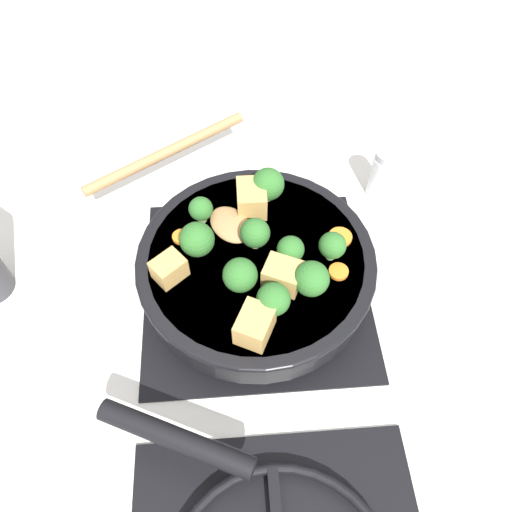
# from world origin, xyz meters

# --- Properties ---
(ground_plane) EXTENTS (2.40, 2.40, 0.00)m
(ground_plane) POSITION_xyz_m (0.00, 0.00, 0.00)
(ground_plane) COLOR white
(front_burner_grate) EXTENTS (0.31, 0.31, 0.03)m
(front_burner_grate) POSITION_xyz_m (0.00, 0.00, 0.01)
(front_burner_grate) COLOR black
(front_burner_grate) RESTS_ON ground_plane
(skillet_pan) EXTENTS (0.34, 0.42, 0.05)m
(skillet_pan) POSITION_xyz_m (0.00, 0.00, 0.06)
(skillet_pan) COLOR black
(skillet_pan) RESTS_ON front_burner_grate
(wooden_spoon) EXTENTS (0.24, 0.26, 0.02)m
(wooden_spoon) POSITION_xyz_m (0.08, -0.13, 0.08)
(wooden_spoon) COLOR #A87A4C
(wooden_spoon) RESTS_ON skillet_pan
(tofu_cube_center_large) EXTENTS (0.06, 0.05, 0.04)m
(tofu_cube_center_large) POSITION_xyz_m (-0.03, 0.04, 0.09)
(tofu_cube_center_large) COLOR tan
(tofu_cube_center_large) RESTS_ON skillet_pan
(tofu_cube_near_handle) EXTENTS (0.05, 0.05, 0.03)m
(tofu_cube_near_handle) POSITION_xyz_m (0.11, 0.02, 0.09)
(tofu_cube_near_handle) COLOR tan
(tofu_cube_near_handle) RESTS_ON skillet_pan
(tofu_cube_east_chunk) EXTENTS (0.05, 0.06, 0.04)m
(tofu_cube_east_chunk) POSITION_xyz_m (0.01, 0.11, 0.10)
(tofu_cube_east_chunk) COLOR tan
(tofu_cube_east_chunk) RESTS_ON skillet_pan
(tofu_cube_west_chunk) EXTENTS (0.04, 0.05, 0.04)m
(tofu_cube_west_chunk) POSITION_xyz_m (0.00, -0.08, 0.10)
(tofu_cube_west_chunk) COLOR tan
(tofu_cube_west_chunk) RESTS_ON skillet_pan
(broccoli_floret_near_spoon) EXTENTS (0.04, 0.04, 0.05)m
(broccoli_floret_near_spoon) POSITION_xyz_m (0.02, 0.05, 0.10)
(broccoli_floret_near_spoon) COLOR #709956
(broccoli_floret_near_spoon) RESTS_ON skillet_pan
(broccoli_floret_center_top) EXTENTS (0.04, 0.04, 0.05)m
(broccoli_floret_center_top) POSITION_xyz_m (0.07, -0.01, 0.11)
(broccoli_floret_center_top) COLOR #709956
(broccoli_floret_center_top) RESTS_ON skillet_pan
(broccoli_floret_east_rim) EXTENTS (0.03, 0.03, 0.04)m
(broccoli_floret_east_rim) POSITION_xyz_m (-0.04, 0.01, 0.10)
(broccoli_floret_east_rim) COLOR #709956
(broccoli_floret_east_rim) RESTS_ON skillet_pan
(broccoli_floret_west_rim) EXTENTS (0.03, 0.03, 0.04)m
(broccoli_floret_west_rim) POSITION_xyz_m (0.07, -0.06, 0.10)
(broccoli_floret_west_rim) COLOR #709956
(broccoli_floret_west_rim) RESTS_ON skillet_pan
(broccoli_floret_north_edge) EXTENTS (0.04, 0.04, 0.05)m
(broccoli_floret_north_edge) POSITION_xyz_m (0.00, -0.02, 0.10)
(broccoli_floret_north_edge) COLOR #709956
(broccoli_floret_north_edge) RESTS_ON skillet_pan
(broccoli_floret_south_cluster) EXTENTS (0.04, 0.04, 0.05)m
(broccoli_floret_south_cluster) POSITION_xyz_m (-0.01, 0.08, 0.10)
(broccoli_floret_south_cluster) COLOR #709956
(broccoli_floret_south_cluster) RESTS_ON skillet_pan
(broccoli_floret_mid_floret) EXTENTS (0.04, 0.04, 0.05)m
(broccoli_floret_mid_floret) POSITION_xyz_m (-0.06, 0.06, 0.10)
(broccoli_floret_mid_floret) COLOR #709956
(broccoli_floret_mid_floret) RESTS_ON skillet_pan
(broccoli_floret_small_inner) EXTENTS (0.03, 0.03, 0.04)m
(broccoli_floret_small_inner) POSITION_xyz_m (-0.09, 0.01, 0.10)
(broccoli_floret_small_inner) COLOR #709956
(broccoli_floret_small_inner) RESTS_ON skillet_pan
(broccoli_floret_tall_stem) EXTENTS (0.04, 0.04, 0.05)m
(broccoli_floret_tall_stem) POSITION_xyz_m (-0.02, -0.10, 0.11)
(broccoli_floret_tall_stem) COLOR #709956
(broccoli_floret_tall_stem) RESTS_ON skillet_pan
(carrot_slice_orange_thin) EXTENTS (0.02, 0.02, 0.01)m
(carrot_slice_orange_thin) POSITION_xyz_m (0.10, -0.04, 0.08)
(carrot_slice_orange_thin) COLOR orange
(carrot_slice_orange_thin) RESTS_ON skillet_pan
(carrot_slice_near_center) EXTENTS (0.02, 0.02, 0.01)m
(carrot_slice_near_center) POSITION_xyz_m (-0.10, 0.03, 0.08)
(carrot_slice_near_center) COLOR orange
(carrot_slice_near_center) RESTS_ON skillet_pan
(carrot_slice_edge_slice) EXTENTS (0.03, 0.03, 0.01)m
(carrot_slice_edge_slice) POSITION_xyz_m (-0.11, -0.02, 0.08)
(carrot_slice_edge_slice) COLOR orange
(carrot_slice_edge_slice) RESTS_ON skillet_pan
(salt_shaker) EXTENTS (0.04, 0.04, 0.09)m
(salt_shaker) POSITION_xyz_m (-0.21, -0.16, 0.04)
(salt_shaker) COLOR white
(salt_shaker) RESTS_ON ground_plane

